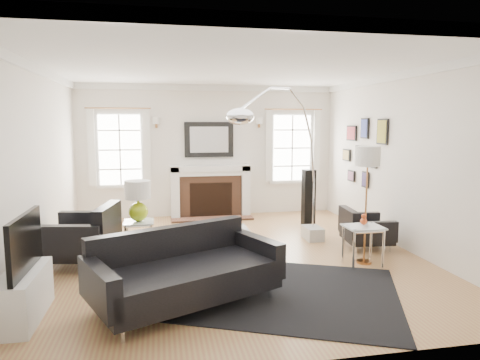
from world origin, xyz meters
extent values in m
plane|color=#A86D46|center=(0.00, 0.00, 0.00)|extent=(6.00, 6.00, 0.00)
cube|color=silver|center=(0.00, 3.00, 1.40)|extent=(5.50, 0.04, 2.80)
cube|color=silver|center=(0.00, -3.00, 1.40)|extent=(5.50, 0.04, 2.80)
cube|color=silver|center=(-2.75, 0.00, 1.40)|extent=(0.04, 6.00, 2.80)
cube|color=silver|center=(2.75, 0.00, 1.40)|extent=(0.04, 6.00, 2.80)
cube|color=white|center=(0.00, 0.00, 2.80)|extent=(5.50, 6.00, 0.02)
cube|color=white|center=(0.00, 0.00, 2.74)|extent=(5.50, 6.00, 0.12)
cube|color=white|center=(-0.75, 2.80, 0.55)|extent=(0.18, 0.38, 1.10)
cube|color=white|center=(0.75, 2.80, 0.55)|extent=(0.18, 0.38, 1.10)
cube|color=white|center=(0.00, 2.80, 1.05)|extent=(1.70, 0.38, 0.12)
cube|color=white|center=(0.00, 2.80, 0.95)|extent=(1.50, 0.34, 0.10)
cube|color=brown|center=(0.00, 2.82, 0.45)|extent=(1.30, 0.30, 0.90)
cube|color=black|center=(0.00, 2.72, 0.38)|extent=(0.90, 0.10, 0.76)
cube|color=brown|center=(0.00, 2.55, 0.02)|extent=(1.70, 0.50, 0.04)
cube|color=black|center=(0.00, 2.96, 1.65)|extent=(1.05, 0.06, 0.75)
cube|color=white|center=(0.00, 2.92, 1.65)|extent=(0.82, 0.02, 0.55)
cube|color=white|center=(-1.85, 2.97, 1.45)|extent=(1.00, 0.05, 1.60)
cube|color=white|center=(-1.85, 2.94, 1.45)|extent=(0.84, 0.02, 1.44)
cube|color=white|center=(-2.40, 2.87, 1.50)|extent=(0.14, 0.05, 1.55)
cube|color=white|center=(-1.30, 2.87, 1.50)|extent=(0.14, 0.05, 1.55)
cube|color=white|center=(1.85, 2.97, 1.45)|extent=(1.00, 0.05, 1.60)
cube|color=white|center=(1.85, 2.94, 1.45)|extent=(0.84, 0.02, 1.44)
cube|color=white|center=(1.30, 2.87, 1.50)|extent=(0.14, 0.05, 1.55)
cube|color=white|center=(2.40, 2.87, 1.50)|extent=(0.14, 0.05, 1.55)
cube|color=black|center=(2.72, 0.60, 1.85)|extent=(0.03, 0.34, 0.44)
cube|color=#A2982B|center=(2.70, 0.60, 1.85)|extent=(0.01, 0.29, 0.39)
cube|color=black|center=(2.72, 1.25, 1.90)|extent=(0.03, 0.28, 0.38)
cube|color=#39479E|center=(2.70, 1.25, 1.90)|extent=(0.01, 0.23, 0.33)
cube|color=black|center=(2.72, 1.80, 1.80)|extent=(0.03, 0.40, 0.30)
cube|color=#AD353D|center=(2.70, 1.80, 1.80)|extent=(0.01, 0.35, 0.25)
cube|color=black|center=(2.72, 0.90, 1.35)|extent=(0.03, 0.30, 0.30)
cube|color=olive|center=(2.70, 0.90, 1.35)|extent=(0.01, 0.25, 0.25)
cube|color=black|center=(2.72, 1.45, 1.40)|extent=(0.03, 0.26, 0.34)
cube|color=#426F4A|center=(2.70, 1.45, 1.40)|extent=(0.01, 0.21, 0.29)
cube|color=black|center=(2.72, 2.00, 1.35)|extent=(0.03, 0.32, 0.24)
cube|color=#AB9249|center=(2.70, 2.00, 1.35)|extent=(0.01, 0.27, 0.19)
cube|color=black|center=(2.72, 1.15, 0.95)|extent=(0.03, 0.24, 0.30)
cube|color=#372B57|center=(2.70, 1.15, 0.95)|extent=(0.01, 0.19, 0.25)
cube|color=black|center=(2.72, 1.75, 0.95)|extent=(0.03, 0.28, 0.22)
cube|color=#834C65|center=(2.70, 1.75, 0.95)|extent=(0.01, 0.23, 0.17)
cube|color=white|center=(-2.45, -1.70, 0.25)|extent=(0.35, 1.00, 0.50)
cube|color=black|center=(-2.40, -1.70, 0.80)|extent=(0.05, 1.00, 0.58)
cube|color=black|center=(0.39, -1.53, 0.01)|extent=(3.19, 2.97, 0.01)
cube|color=black|center=(-0.79, -1.68, 0.30)|extent=(2.15, 1.64, 0.32)
cube|color=black|center=(-0.96, -1.31, 0.54)|extent=(1.83, 0.94, 0.54)
cube|color=black|center=(-1.65, -2.08, 0.43)|extent=(0.52, 0.90, 0.41)
cube|color=black|center=(0.07, -1.29, 0.43)|extent=(0.52, 0.90, 0.41)
cube|color=black|center=(-2.20, 0.03, 0.32)|extent=(1.06, 1.06, 0.34)
cube|color=black|center=(-1.80, -0.05, 0.57)|extent=(0.32, 0.92, 0.57)
cube|color=black|center=(-2.12, 0.47, 0.45)|extent=(0.91, 0.30, 0.43)
cube|color=black|center=(-2.28, -0.42, 0.45)|extent=(0.91, 0.30, 0.43)
cube|color=black|center=(2.20, 0.02, 0.24)|extent=(0.75, 0.75, 0.26)
cube|color=black|center=(1.89, 0.05, 0.43)|extent=(0.19, 0.69, 0.43)
cube|color=black|center=(2.17, -0.31, 0.34)|extent=(0.69, 0.17, 0.32)
cube|color=black|center=(2.23, 0.36, 0.34)|extent=(0.69, 0.17, 0.32)
cube|color=silver|center=(-0.11, 0.17, 0.34)|extent=(0.79, 0.79, 0.02)
cylinder|color=silver|center=(-0.47, -0.18, 0.18)|extent=(0.04, 0.04, 0.35)
cylinder|color=silver|center=(0.25, -0.18, 0.18)|extent=(0.04, 0.04, 0.35)
cylinder|color=silver|center=(-0.47, 0.53, 0.18)|extent=(0.04, 0.04, 0.35)
cylinder|color=silver|center=(0.25, 0.53, 0.18)|extent=(0.04, 0.04, 0.35)
cube|color=silver|center=(-1.39, 0.42, 0.49)|extent=(0.45, 0.45, 0.02)
cylinder|color=silver|center=(-1.58, 0.23, 0.25)|extent=(0.04, 0.04, 0.50)
cylinder|color=silver|center=(-1.21, 0.23, 0.25)|extent=(0.04, 0.04, 0.50)
cylinder|color=silver|center=(-1.58, 0.60, 0.25)|extent=(0.04, 0.04, 0.50)
cylinder|color=silver|center=(-1.21, 0.60, 0.25)|extent=(0.04, 0.04, 0.50)
cube|color=silver|center=(1.72, -0.78, 0.56)|extent=(0.51, 0.43, 0.02)
cylinder|color=silver|center=(1.51, -0.96, 0.28)|extent=(0.04, 0.04, 0.57)
cylinder|color=silver|center=(1.94, -0.96, 0.28)|extent=(0.04, 0.04, 0.57)
cylinder|color=silver|center=(1.51, -0.61, 0.28)|extent=(0.04, 0.04, 0.57)
cylinder|color=silver|center=(1.94, -0.61, 0.28)|extent=(0.04, 0.04, 0.57)
sphere|color=#A4C318|center=(-1.39, 0.42, 0.65)|extent=(0.29, 0.29, 0.29)
cylinder|color=#A4C318|center=(-1.39, 0.42, 0.79)|extent=(0.04, 0.04, 0.12)
cylinder|color=white|center=(-1.39, 0.42, 0.99)|extent=(0.39, 0.39, 0.28)
sphere|color=#BA3F17|center=(1.72, -0.78, 0.64)|extent=(0.10, 0.10, 0.10)
sphere|color=#BA3F17|center=(1.72, -0.78, 0.71)|extent=(0.07, 0.07, 0.07)
cube|color=silver|center=(1.52, 0.66, 0.11)|extent=(0.27, 0.44, 0.22)
ellipsoid|color=silver|center=(-0.01, -0.66, 2.08)|extent=(0.37, 0.37, 0.22)
cylinder|color=#A56C39|center=(1.80, -0.69, 0.02)|extent=(0.21, 0.21, 0.03)
cylinder|color=#A56C39|center=(1.80, -0.69, 0.74)|extent=(0.03, 0.03, 1.48)
cylinder|color=white|center=(1.80, -0.69, 1.54)|extent=(0.34, 0.34, 0.28)
cube|color=black|center=(1.79, 1.64, 0.55)|extent=(0.22, 0.22, 1.10)
camera|label=1|loc=(-1.06, -6.19, 1.98)|focal=32.00mm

